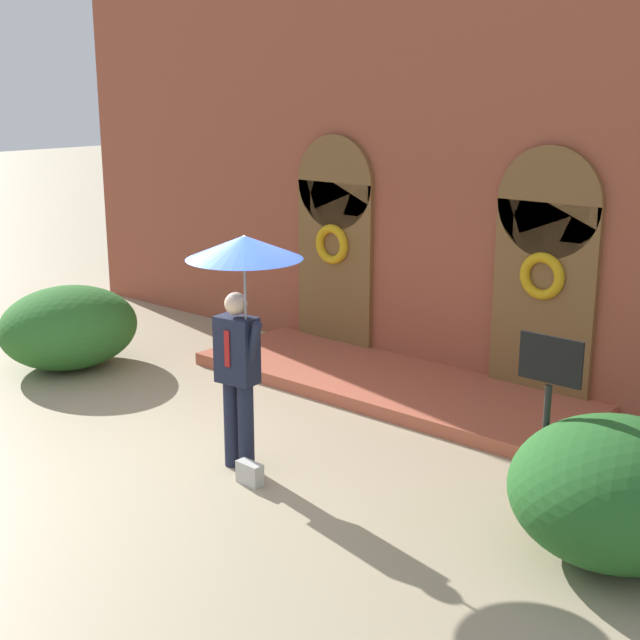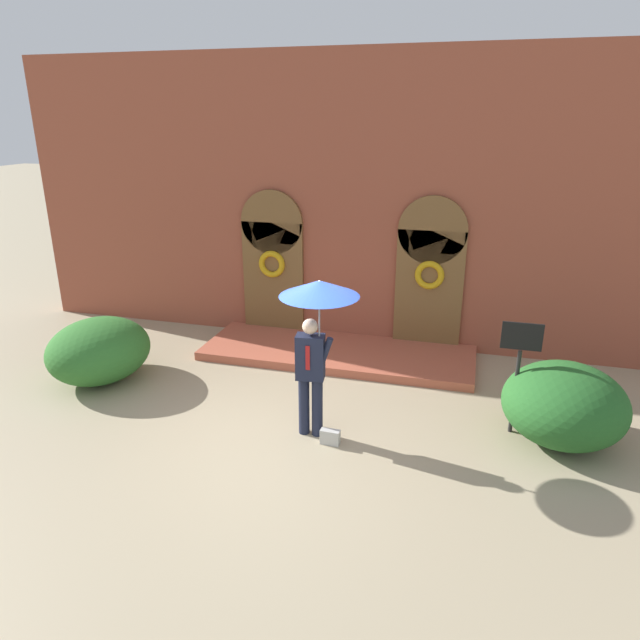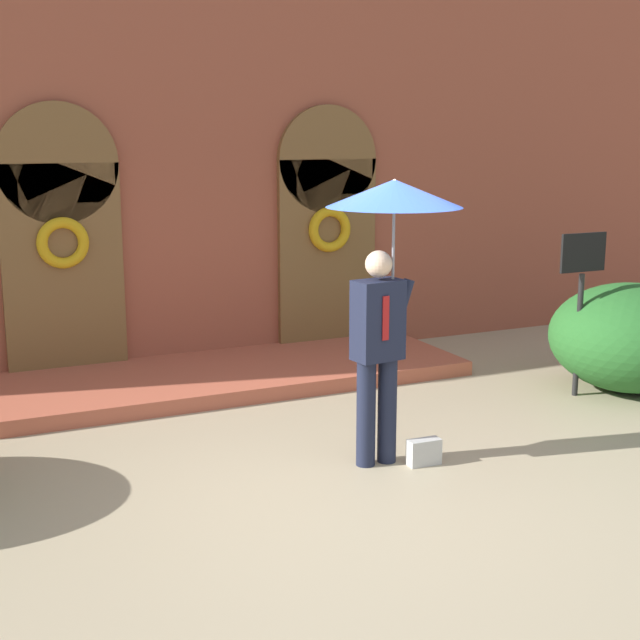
{
  "view_description": "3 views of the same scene",
  "coord_description": "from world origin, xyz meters",
  "px_view_note": "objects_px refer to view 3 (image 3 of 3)",
  "views": [
    {
      "loc": [
        6.29,
        -5.48,
        3.73
      ],
      "look_at": [
        -0.01,
        1.76,
        1.16
      ],
      "focal_mm": 50.0,
      "sensor_mm": 36.0,
      "label": 1
    },
    {
      "loc": [
        2.38,
        -6.87,
        4.45
      ],
      "look_at": [
        -0.0,
        1.78,
        1.2
      ],
      "focal_mm": 32.0,
      "sensor_mm": 36.0,
      "label": 2
    },
    {
      "loc": [
        -3.12,
        -6.02,
        2.73
      ],
      "look_at": [
        0.35,
        1.43,
        0.99
      ],
      "focal_mm": 50.0,
      "sensor_mm": 36.0,
      "label": 3
    }
  ],
  "objects_px": {
    "sign_post": "(581,287)",
    "shrub_right": "(631,337)",
    "person_with_umbrella": "(390,236)",
    "handbag": "(424,452)"
  },
  "relations": [
    {
      "from": "person_with_umbrella",
      "to": "handbag",
      "type": "bearing_deg",
      "value": -38.87
    },
    {
      "from": "sign_post",
      "to": "shrub_right",
      "type": "xyz_separation_m",
      "value": [
        0.67,
        -0.06,
        -0.59
      ]
    },
    {
      "from": "person_with_umbrella",
      "to": "sign_post",
      "type": "height_order",
      "value": "person_with_umbrella"
    },
    {
      "from": "handbag",
      "to": "sign_post",
      "type": "xyz_separation_m",
      "value": [
        2.5,
        1.05,
        1.05
      ]
    },
    {
      "from": "person_with_umbrella",
      "to": "shrub_right",
      "type": "bearing_deg",
      "value": 12.94
    },
    {
      "from": "sign_post",
      "to": "shrub_right",
      "type": "height_order",
      "value": "sign_post"
    },
    {
      "from": "sign_post",
      "to": "shrub_right",
      "type": "relative_size",
      "value": 0.98
    },
    {
      "from": "handbag",
      "to": "shrub_right",
      "type": "height_order",
      "value": "shrub_right"
    },
    {
      "from": "shrub_right",
      "to": "person_with_umbrella",
      "type": "bearing_deg",
      "value": -167.06
    },
    {
      "from": "person_with_umbrella",
      "to": "shrub_right",
      "type": "height_order",
      "value": "person_with_umbrella"
    }
  ]
}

